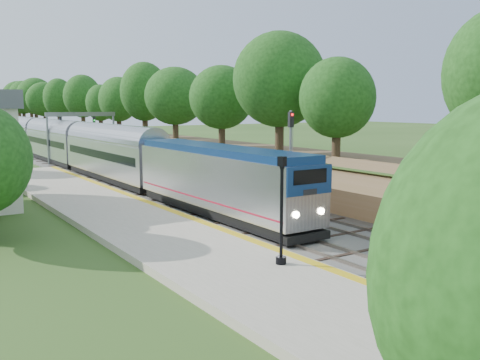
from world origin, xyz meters
TOP-DOWN VIEW (x-y plane):
  - trackbed at (2.00, 60.00)m, footprint 9.50×170.00m
  - platform at (-5.20, 16.00)m, footprint 6.40×68.00m
  - yellow_stripe at (-2.35, 16.00)m, footprint 0.55×68.00m
  - embankment at (10.35, 60.00)m, footprint 10.64×170.00m
  - signal_gantry at (2.47, 54.99)m, footprint 8.40×0.38m
  - trees_behind_platform at (-11.17, 20.67)m, footprint 7.82×53.32m
  - train at (0.00, 67.02)m, footprint 2.88×115.59m
  - lamppost_far at (-3.58, 7.84)m, footprint 0.45×0.45m
  - signal_platform at (-2.90, -0.27)m, footprint 0.34×0.27m
  - signal_farside at (6.20, 19.49)m, footprint 0.36×0.29m

SIDE VIEW (x-z plane):
  - trackbed at x=2.00m, z-range -0.07..0.21m
  - platform at x=-5.20m, z-range 0.00..0.38m
  - yellow_stripe at x=-2.35m, z-range 0.38..0.39m
  - embankment at x=10.35m, z-range -3.89..7.80m
  - train at x=0.00m, z-range 0.07..4.30m
  - lamppost_far at x=-3.58m, z-range 0.14..4.69m
  - signal_platform at x=-2.90m, z-range 1.05..6.86m
  - signal_farside at x=6.20m, z-range 0.85..7.40m
  - trees_behind_platform at x=-11.17m, z-range 0.93..8.14m
  - signal_gantry at x=2.47m, z-range 1.72..7.92m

